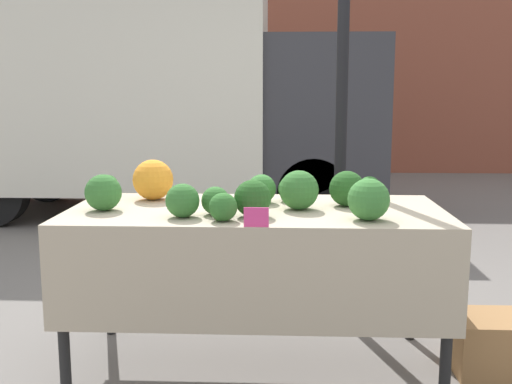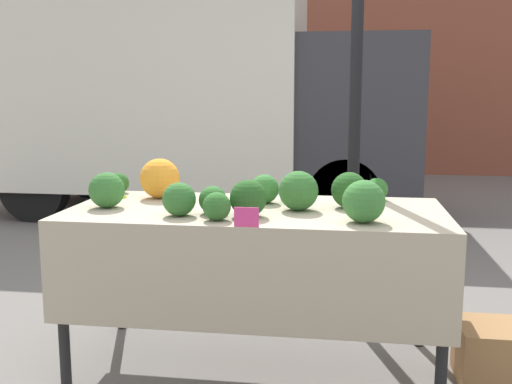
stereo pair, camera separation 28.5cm
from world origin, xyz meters
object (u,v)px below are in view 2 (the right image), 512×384
(parked_truck, at_px, (182,93))
(orange_cauliflower, at_px, (160,178))
(produce_crate, at_px, (512,355))
(price_sign, at_px, (246,217))

(parked_truck, distance_m, orange_cauliflower, 3.72)
(orange_cauliflower, height_order, produce_crate, orange_cauliflower)
(price_sign, bearing_deg, produce_crate, 17.67)
(price_sign, distance_m, produce_crate, 1.43)
(parked_truck, xyz_separation_m, price_sign, (1.41, -4.21, -0.51))
(parked_truck, relative_size, produce_crate, 9.74)
(parked_truck, distance_m, produce_crate, 4.79)
(orange_cauliflower, xyz_separation_m, produce_crate, (1.75, -0.24, -0.76))
(orange_cauliflower, height_order, price_sign, orange_cauliflower)
(parked_truck, bearing_deg, produce_crate, -55.83)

